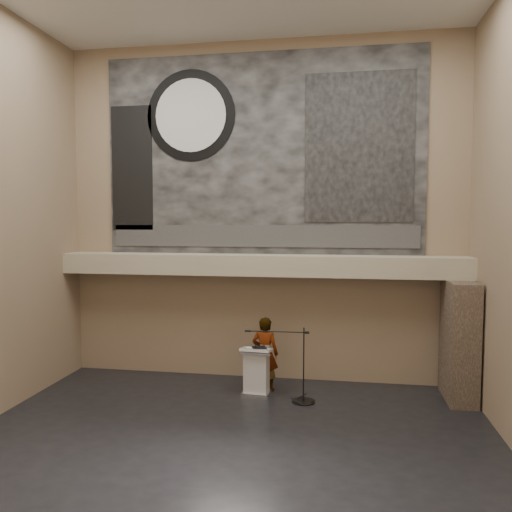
# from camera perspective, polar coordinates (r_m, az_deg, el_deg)

# --- Properties ---
(floor) EXTENTS (10.00, 10.00, 0.00)m
(floor) POSITION_cam_1_polar(r_m,az_deg,el_deg) (9.62, -3.32, -20.86)
(floor) COLOR black
(floor) RESTS_ON ground
(wall_back) EXTENTS (10.00, 0.02, 8.50)m
(wall_back) POSITION_cam_1_polar(r_m,az_deg,el_deg) (12.64, 0.59, 5.02)
(wall_back) COLOR #857154
(wall_back) RESTS_ON floor
(wall_front) EXTENTS (10.00, 0.02, 8.50)m
(wall_front) POSITION_cam_1_polar(r_m,az_deg,el_deg) (4.89, -13.94, 6.14)
(wall_front) COLOR #857154
(wall_front) RESTS_ON floor
(soffit) EXTENTS (10.00, 0.80, 0.50)m
(soffit) POSITION_cam_1_polar(r_m,az_deg,el_deg) (12.30, 0.30, -1.03)
(soffit) COLOR tan
(soffit) RESTS_ON wall_back
(sprinkler_left) EXTENTS (0.04, 0.04, 0.06)m
(sprinkler_left) POSITION_cam_1_polar(r_m,az_deg,el_deg) (12.63, -6.93, -2.20)
(sprinkler_left) COLOR #B2893D
(sprinkler_left) RESTS_ON soffit
(sprinkler_right) EXTENTS (0.04, 0.04, 0.06)m
(sprinkler_right) POSITION_cam_1_polar(r_m,az_deg,el_deg) (12.12, 9.18, -2.49)
(sprinkler_right) COLOR #B2893D
(sprinkler_right) RESTS_ON soffit
(banner) EXTENTS (8.00, 0.05, 5.00)m
(banner) POSITION_cam_1_polar(r_m,az_deg,el_deg) (12.71, 0.58, 11.57)
(banner) COLOR black
(banner) RESTS_ON wall_back
(banner_text_strip) EXTENTS (7.76, 0.02, 0.55)m
(banner_text_strip) POSITION_cam_1_polar(r_m,az_deg,el_deg) (12.58, 0.54, 2.29)
(banner_text_strip) COLOR #303030
(banner_text_strip) RESTS_ON banner
(banner_clock_rim) EXTENTS (2.30, 0.02, 2.30)m
(banner_clock_rim) POSITION_cam_1_polar(r_m,az_deg,el_deg) (13.23, -7.47, 15.63)
(banner_clock_rim) COLOR black
(banner_clock_rim) RESTS_ON banner
(banner_clock_face) EXTENTS (1.84, 0.02, 1.84)m
(banner_clock_face) POSITION_cam_1_polar(r_m,az_deg,el_deg) (13.21, -7.50, 15.65)
(banner_clock_face) COLOR silver
(banner_clock_face) RESTS_ON banner
(banner_building_print) EXTENTS (2.60, 0.02, 3.60)m
(banner_building_print) POSITION_cam_1_polar(r_m,az_deg,el_deg) (12.55, 11.69, 12.04)
(banner_building_print) COLOR black
(banner_building_print) RESTS_ON banner
(banner_brick_print) EXTENTS (1.10, 0.02, 3.20)m
(banner_brick_print) POSITION_cam_1_polar(r_m,az_deg,el_deg) (13.58, -13.99, 9.70)
(banner_brick_print) COLOR black
(banner_brick_print) RESTS_ON banner
(stone_pier) EXTENTS (0.60, 1.40, 2.70)m
(stone_pier) POSITION_cam_1_polar(r_m,az_deg,el_deg) (12.26, 22.21, -8.93)
(stone_pier) COLOR #3D3025
(stone_pier) RESTS_ON floor
(lectern) EXTENTS (0.74, 0.56, 1.13)m
(lectern) POSITION_cam_1_polar(r_m,az_deg,el_deg) (11.87, 0.06, -13.04)
(lectern) COLOR silver
(lectern) RESTS_ON floor
(binder) EXTENTS (0.37, 0.34, 0.04)m
(binder) POSITION_cam_1_polar(r_m,az_deg,el_deg) (11.69, 0.36, -10.44)
(binder) COLOR black
(binder) RESTS_ON lectern
(papers) EXTENTS (0.26, 0.33, 0.00)m
(papers) POSITION_cam_1_polar(r_m,az_deg,el_deg) (11.68, -0.59, -10.52)
(papers) COLOR silver
(papers) RESTS_ON lectern
(speaker_person) EXTENTS (0.70, 0.51, 1.77)m
(speaker_person) POSITION_cam_1_polar(r_m,az_deg,el_deg) (12.09, 1.05, -11.08)
(speaker_person) COLOR beige
(speaker_person) RESTS_ON floor
(mic_stand) EXTENTS (1.58, 0.52, 1.68)m
(mic_stand) POSITION_cam_1_polar(r_m,az_deg,el_deg) (11.57, 5.19, -15.03)
(mic_stand) COLOR black
(mic_stand) RESTS_ON floor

